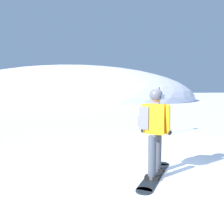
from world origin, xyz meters
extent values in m
plane|color=white|center=(0.00, 0.00, 0.00)|extent=(300.00, 300.00, 0.00)
ellipsoid|color=white|center=(5.93, 38.75, 0.00)|extent=(43.16, 38.85, 12.15)
cube|color=black|center=(-0.31, 0.11, 0.01)|extent=(1.27, 1.33, 0.02)
cylinder|color=black|center=(0.23, 0.67, 0.01)|extent=(0.28, 0.28, 0.02)
cylinder|color=black|center=(-0.84, -0.46, 0.01)|extent=(0.28, 0.28, 0.02)
cube|color=black|center=(-0.14, 0.28, 0.05)|extent=(0.28, 0.27, 0.06)
cube|color=black|center=(-0.47, -0.07, 0.05)|extent=(0.28, 0.27, 0.06)
cylinder|color=#3D424C|center=(-0.14, 0.28, 0.43)|extent=(0.15, 0.15, 0.82)
cylinder|color=#3D424C|center=(-0.47, -0.07, 0.43)|extent=(0.15, 0.15, 0.82)
cube|color=#F4A314|center=(-0.31, 0.11, 1.13)|extent=(0.41, 0.41, 0.58)
cylinder|color=#F4A314|center=(-0.48, 0.26, 1.13)|extent=(0.19, 0.20, 0.57)
cylinder|color=#F4A314|center=(-0.14, -0.05, 1.13)|extent=(0.19, 0.20, 0.57)
sphere|color=black|center=(-0.46, 0.31, 0.88)|extent=(0.11, 0.11, 0.11)
sphere|color=black|center=(-0.10, -0.04, 0.88)|extent=(0.11, 0.11, 0.11)
cube|color=slate|center=(-0.45, 0.24, 1.15)|extent=(0.32, 0.33, 0.44)
cube|color=slate|center=(-0.53, 0.31, 1.07)|extent=(0.18, 0.19, 0.20)
sphere|color=#9E7051|center=(-0.31, 0.11, 1.56)|extent=(0.21, 0.21, 0.21)
sphere|color=#4C4C56|center=(-0.31, 0.11, 1.59)|extent=(0.25, 0.25, 0.25)
cube|color=navy|center=(-0.21, 0.02, 1.56)|extent=(0.14, 0.14, 0.08)
cylinder|color=black|center=(1.97, 3.75, 0.88)|extent=(0.04, 0.04, 1.77)
cylinder|color=orange|center=(1.97, 3.75, 1.59)|extent=(0.20, 0.20, 0.02)
cone|color=black|center=(1.97, 3.75, 1.81)|extent=(0.04, 0.04, 0.08)
camera|label=1|loc=(-2.59, -3.76, 1.67)|focal=37.02mm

